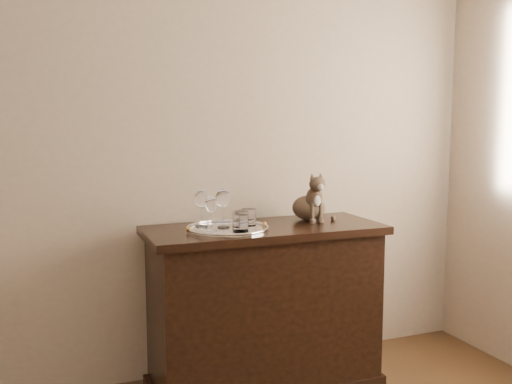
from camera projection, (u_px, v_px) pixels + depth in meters
wall_back at (132, 126)px, 2.88m from camera, size 4.00×0.10×2.70m
sideboard at (264, 308)px, 2.92m from camera, size 1.20×0.50×0.85m
tray at (228, 229)px, 2.77m from camera, size 0.40×0.40×0.01m
wine_glass_a at (202, 208)px, 2.80m from camera, size 0.07×0.07×0.18m
wine_glass_c at (211, 213)px, 2.70m from camera, size 0.06×0.06×0.17m
wine_glass_d at (223, 208)px, 2.78m from camera, size 0.07×0.07×0.19m
tumbler_a at (240, 220)px, 2.75m from camera, size 0.08×0.08×0.09m
tumbler_b at (241, 223)px, 2.67m from camera, size 0.07×0.07×0.08m
tumbler_c at (249, 217)px, 2.84m from camera, size 0.07×0.07×0.08m
cat at (309, 196)px, 3.04m from camera, size 0.26×0.24×0.26m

